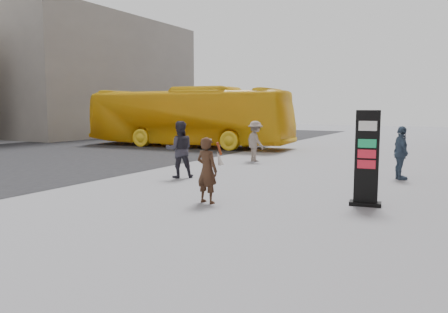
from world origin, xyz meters
The scene contains 9 objects.
ground centered at (0.00, 0.00, 0.00)m, with size 100.00×100.00×0.00m, color #9E9EA3.
road centered at (-13.00, 5.00, 0.00)m, with size 16.00×60.00×0.01m, color black.
bg_building_far centered at (-24.00, 20.00, 5.00)m, with size 10.00×18.00×10.00m, color gray.
info_pylon centered at (3.44, 2.06, 1.16)m, with size 0.79×0.47×2.33m.
woman centered at (-0.09, 0.43, 0.85)m, with size 0.68×0.64×1.66m.
bus centered at (-9.36, 13.39, 1.79)m, with size 3.00×12.83×3.57m, color yellow.
pedestrian_a centered at (-2.97, 3.36, 0.96)m, with size 0.94×0.73×1.93m, color #2B2A33.
pedestrian_b centered at (-2.62, 8.68, 0.90)m, with size 1.16×0.67×1.79m, color gray.
pedestrian_c centered at (3.66, 6.58, 0.89)m, with size 1.04×0.43×1.78m, color #3B4F66.
Camera 1 is at (5.51, -8.78, 2.40)m, focal length 35.00 mm.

